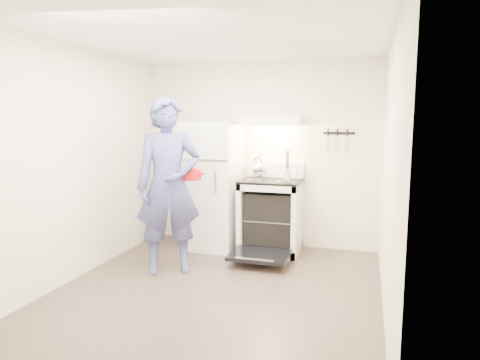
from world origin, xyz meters
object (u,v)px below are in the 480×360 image
(stove_body, at_px, (271,217))
(tea_kettle, at_px, (258,168))
(dutch_oven, at_px, (191,175))
(refrigerator, at_px, (212,185))
(person, at_px, (169,186))

(stove_body, relative_size, tea_kettle, 3.37)
(dutch_oven, bearing_deg, tea_kettle, 61.95)
(tea_kettle, bearing_deg, stove_body, -33.35)
(refrigerator, distance_m, stove_body, 0.90)
(refrigerator, bearing_deg, dutch_oven, -86.23)
(person, bearing_deg, tea_kettle, 29.18)
(tea_kettle, relative_size, person, 0.14)
(stove_body, relative_size, person, 0.47)
(refrigerator, xyz_separation_m, dutch_oven, (0.06, -0.84, 0.24))
(stove_body, bearing_deg, person, -131.22)
(refrigerator, bearing_deg, stove_body, 1.77)
(refrigerator, height_order, dutch_oven, refrigerator)
(stove_body, xyz_separation_m, dutch_oven, (-0.75, -0.86, 0.63))
(refrigerator, relative_size, dutch_oven, 5.41)
(dutch_oven, bearing_deg, refrigerator, 93.77)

